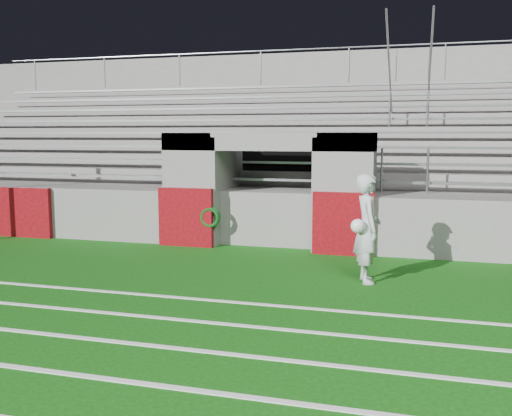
% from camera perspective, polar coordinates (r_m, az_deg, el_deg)
% --- Properties ---
extents(ground, '(90.00, 90.00, 0.00)m').
position_cam_1_polar(ground, '(9.97, -3.96, -7.52)').
color(ground, '#0E4C0C').
rests_on(ground, ground).
extents(stadium_structure, '(26.00, 8.48, 5.42)m').
position_cam_1_polar(stadium_structure, '(17.38, 4.93, 3.81)').
color(stadium_structure, slate).
rests_on(stadium_structure, ground).
extents(goalkeeper_with_ball, '(0.63, 0.79, 1.90)m').
position_cam_1_polar(goalkeeper_with_ball, '(10.04, 11.07, -1.99)').
color(goalkeeper_with_ball, '#B5BBC0').
rests_on(goalkeeper_with_ball, ground).
extents(hose_coil, '(0.49, 0.14, 0.50)m').
position_cam_1_polar(hose_coil, '(12.94, -4.61, -0.90)').
color(hose_coil, '#0D4517').
rests_on(hose_coil, ground).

